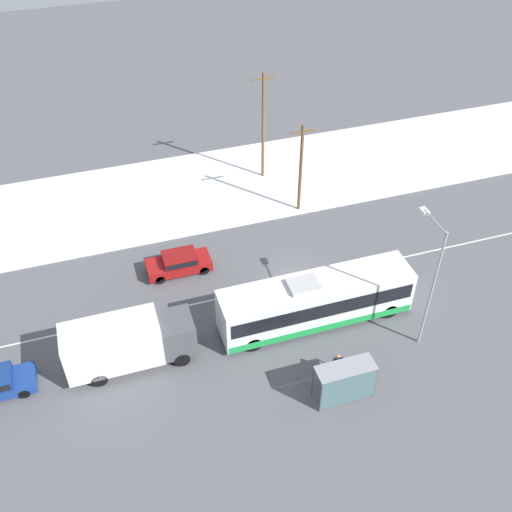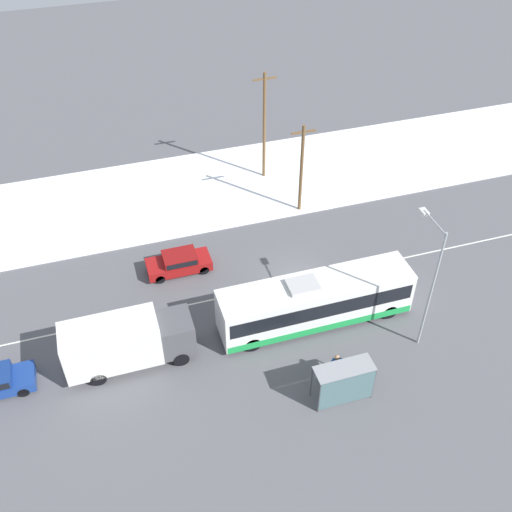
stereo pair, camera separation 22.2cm
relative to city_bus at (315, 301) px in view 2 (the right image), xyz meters
The scene contains 11 objects.
ground_plane 3.93m from the city_bus, 85.48° to the left, with size 120.00×120.00×0.00m, color #56565B.
snow_lot 15.80m from the city_bus, 88.97° to the left, with size 80.00×10.75×0.12m.
lane_marking_center 3.93m from the city_bus, 85.48° to the left, with size 60.00×0.12×0.00m.
city_bus is the anchor object (origin of this frame).
box_truck 11.27m from the city_bus, behind, with size 7.19×2.30×3.25m.
sedan_car 9.82m from the city_bus, 134.97° to the left, with size 4.25×1.80×1.38m.
pedestrian_at_stop 4.42m from the city_bus, 96.12° to the right, with size 0.65×0.29×1.80m.
bus_shelter 6.00m from the city_bus, 96.49° to the right, with size 3.18×1.20×2.40m.
streetlamp 7.00m from the city_bus, 30.33° to the right, with size 0.36×2.56×8.29m.
utility_pole_roadside 11.57m from the city_bus, 74.09° to the left, with size 1.80×0.24×7.15m.
utility_pole_snowlot 16.50m from the city_bus, 83.03° to the left, with size 1.80×0.24×8.92m.
Camera 2 is at (-11.19, -26.61, 27.05)m, focal length 42.00 mm.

